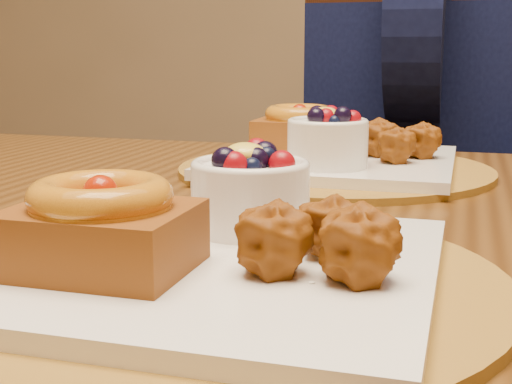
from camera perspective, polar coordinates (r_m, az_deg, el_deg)
dining_table at (r=0.69m, az=2.82°, el=-7.90°), size 1.60×0.90×0.76m
place_setting_near at (r=0.46m, az=-3.75°, el=-4.56°), size 0.38×0.38×0.08m
place_setting_far at (r=0.87m, az=6.08°, el=3.11°), size 0.38×0.38×0.09m
chair_far at (r=1.46m, az=11.84°, el=-2.51°), size 0.50×0.50×1.01m
diner at (r=1.31m, az=12.76°, el=6.92°), size 0.46×0.46×0.76m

